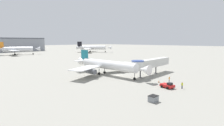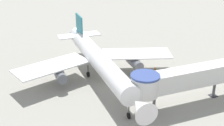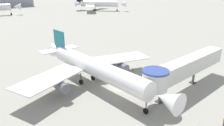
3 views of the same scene
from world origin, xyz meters
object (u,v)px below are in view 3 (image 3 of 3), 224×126
(traffic_cone_near_nose, at_px, (199,126))
(traffic_cone_starboard_wing, at_px, (133,69))
(background_jet_black_tail, at_px, (98,4))
(ground_crew_wing_walker, at_px, (224,121))
(jet_bridge, at_px, (182,68))
(main_airplane, at_px, (94,68))

(traffic_cone_near_nose, bearing_deg, traffic_cone_starboard_wing, 64.73)
(background_jet_black_tail, bearing_deg, traffic_cone_starboard_wing, -161.73)
(traffic_cone_starboard_wing, bearing_deg, traffic_cone_near_nose, -115.27)
(ground_crew_wing_walker, bearing_deg, jet_bridge, -113.88)
(main_airplane, xyz_separation_m, traffic_cone_near_nose, (1.85, -19.53, -3.30))
(main_airplane, height_order, ground_crew_wing_walker, main_airplane)
(jet_bridge, height_order, ground_crew_wing_walker, jet_bridge)
(jet_bridge, xyz_separation_m, traffic_cone_starboard_wing, (1.14, 12.20, -3.93))
(jet_bridge, relative_size, background_jet_black_tail, 0.64)
(traffic_cone_near_nose, relative_size, ground_crew_wing_walker, 0.45)
(jet_bridge, distance_m, ground_crew_wing_walker, 11.61)
(traffic_cone_near_nose, distance_m, background_jet_black_tail, 139.83)
(ground_crew_wing_walker, bearing_deg, background_jet_black_tail, -116.83)
(traffic_cone_near_nose, bearing_deg, jet_bridge, 42.68)
(main_airplane, relative_size, ground_crew_wing_walker, 19.61)
(main_airplane, relative_size, traffic_cone_starboard_wing, 50.89)
(traffic_cone_starboard_wing, distance_m, ground_crew_wing_walker, 22.85)
(jet_bridge, relative_size, traffic_cone_near_nose, 29.96)
(jet_bridge, bearing_deg, ground_crew_wing_walker, -119.19)
(jet_bridge, height_order, background_jet_black_tail, background_jet_black_tail)
(traffic_cone_starboard_wing, xyz_separation_m, ground_crew_wing_walker, (-6.77, -21.81, 0.66))
(main_airplane, distance_m, traffic_cone_near_nose, 19.89)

